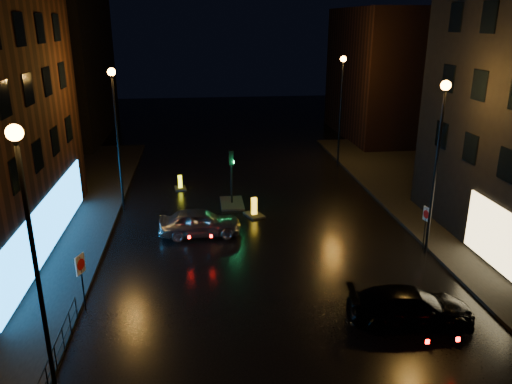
{
  "coord_description": "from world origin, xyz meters",
  "views": [
    {
      "loc": [
        -3.15,
        -15.16,
        10.86
      ],
      "look_at": [
        -0.39,
        8.06,
        2.8
      ],
      "focal_mm": 35.0,
      "sensor_mm": 36.0,
      "label": 1
    }
  ],
  "objects_px": {
    "traffic_signal": "(232,197)",
    "bollard_far": "(180,186)",
    "bollard_near": "(254,212)",
    "silver_hatchback": "(200,222)",
    "road_sign_right": "(426,218)",
    "road_sign_left": "(81,269)",
    "dark_sedan": "(410,307)"
  },
  "relations": [
    {
      "from": "traffic_signal",
      "to": "road_sign_right",
      "type": "height_order",
      "value": "traffic_signal"
    },
    {
      "from": "dark_sedan",
      "to": "road_sign_left",
      "type": "distance_m",
      "value": 12.67
    },
    {
      "from": "traffic_signal",
      "to": "road_sign_right",
      "type": "relative_size",
      "value": 1.58
    },
    {
      "from": "road_sign_left",
      "to": "road_sign_right",
      "type": "relative_size",
      "value": 1.08
    },
    {
      "from": "bollard_near",
      "to": "silver_hatchback",
      "type": "bearing_deg",
      "value": -164.15
    },
    {
      "from": "bollard_far",
      "to": "traffic_signal",
      "type": "bearing_deg",
      "value": -53.54
    },
    {
      "from": "traffic_signal",
      "to": "bollard_near",
      "type": "distance_m",
      "value": 2.43
    },
    {
      "from": "road_sign_right",
      "to": "dark_sedan",
      "type": "bearing_deg",
      "value": 50.51
    },
    {
      "from": "bollard_near",
      "to": "road_sign_left",
      "type": "xyz_separation_m",
      "value": [
        -7.8,
        -9.13,
        1.52
      ]
    },
    {
      "from": "silver_hatchback",
      "to": "road_sign_right",
      "type": "relative_size",
      "value": 1.96
    },
    {
      "from": "silver_hatchback",
      "to": "bollard_far",
      "type": "xyz_separation_m",
      "value": [
        -1.25,
        7.91,
        -0.52
      ]
    },
    {
      "from": "dark_sedan",
      "to": "bollard_far",
      "type": "height_order",
      "value": "dark_sedan"
    },
    {
      "from": "road_sign_right",
      "to": "road_sign_left",
      "type": "bearing_deg",
      "value": 2.44
    },
    {
      "from": "silver_hatchback",
      "to": "bollard_near",
      "type": "relative_size",
      "value": 2.85
    },
    {
      "from": "traffic_signal",
      "to": "bollard_near",
      "type": "relative_size",
      "value": 2.29
    },
    {
      "from": "dark_sedan",
      "to": "road_sign_left",
      "type": "height_order",
      "value": "road_sign_left"
    },
    {
      "from": "dark_sedan",
      "to": "bollard_far",
      "type": "xyz_separation_m",
      "value": [
        -9.02,
        17.06,
        -0.48
      ]
    },
    {
      "from": "bollard_near",
      "to": "road_sign_left",
      "type": "bearing_deg",
      "value": -151.66
    },
    {
      "from": "bollard_near",
      "to": "road_sign_right",
      "type": "distance_m",
      "value": 9.68
    },
    {
      "from": "traffic_signal",
      "to": "bollard_near",
      "type": "bearing_deg",
      "value": -61.48
    },
    {
      "from": "traffic_signal",
      "to": "road_sign_left",
      "type": "relative_size",
      "value": 1.46
    },
    {
      "from": "silver_hatchback",
      "to": "road_sign_left",
      "type": "distance_m",
      "value": 8.23
    },
    {
      "from": "bollard_far",
      "to": "road_sign_right",
      "type": "distance_m",
      "value": 16.53
    },
    {
      "from": "dark_sedan",
      "to": "bollard_far",
      "type": "bearing_deg",
      "value": 34.86
    },
    {
      "from": "traffic_signal",
      "to": "bollard_far",
      "type": "relative_size",
      "value": 2.93
    },
    {
      "from": "dark_sedan",
      "to": "road_sign_right",
      "type": "xyz_separation_m",
      "value": [
        3.35,
        6.19,
        0.96
      ]
    },
    {
      "from": "bollard_far",
      "to": "road_sign_left",
      "type": "relative_size",
      "value": 0.5
    },
    {
      "from": "bollard_far",
      "to": "road_sign_right",
      "type": "bearing_deg",
      "value": -48.79
    },
    {
      "from": "dark_sedan",
      "to": "road_sign_left",
      "type": "xyz_separation_m",
      "value": [
        -12.39,
        2.42,
        1.08
      ]
    },
    {
      "from": "bollard_near",
      "to": "road_sign_right",
      "type": "height_order",
      "value": "road_sign_right"
    },
    {
      "from": "silver_hatchback",
      "to": "bollard_near",
      "type": "bearing_deg",
      "value": -53.07
    },
    {
      "from": "traffic_signal",
      "to": "silver_hatchback",
      "type": "distance_m",
      "value": 4.95
    }
  ]
}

